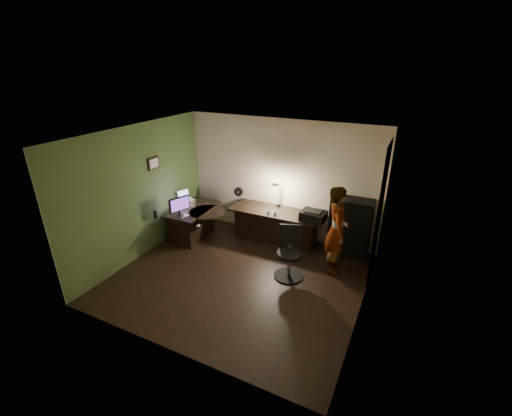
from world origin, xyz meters
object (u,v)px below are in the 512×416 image
at_px(desk_left, 194,223).
at_px(desk_right, 274,226).
at_px(monitor, 179,209).
at_px(person, 337,230).
at_px(office_chair, 289,254).
at_px(cabinet, 350,227).

height_order(desk_left, desk_right, desk_right).
xyz_separation_m(desk_right, monitor, (-1.76, -1.08, 0.50)).
height_order(desk_right, person, person).
bearing_deg(office_chair, desk_right, 104.83).
relative_size(monitor, office_chair, 0.49).
distance_m(cabinet, office_chair, 1.58).
distance_m(monitor, person, 3.31).
height_order(desk_left, cabinet, cabinet).
relative_size(desk_right, cabinet, 1.62).
relative_size(cabinet, monitor, 2.58).
relative_size(cabinet, office_chair, 1.25).
distance_m(desk_right, monitor, 2.13).
bearing_deg(desk_left, desk_right, 18.33).
bearing_deg(person, desk_right, 48.19).
bearing_deg(desk_left, cabinet, 12.03).
height_order(desk_left, person, person).
height_order(monitor, office_chair, monitor).
distance_m(desk_left, office_chair, 2.60).
xyz_separation_m(desk_left, monitor, (-0.02, -0.44, 0.52)).
distance_m(monitor, office_chair, 2.59).
bearing_deg(person, cabinet, -29.75).
bearing_deg(desk_right, desk_left, -160.73).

